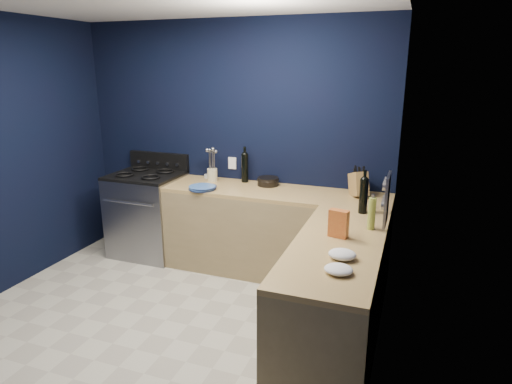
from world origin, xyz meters
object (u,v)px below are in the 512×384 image
at_px(plate_stack, 202,188).
at_px(knife_block, 358,184).
at_px(gas_range, 148,215).
at_px(utensil_crock, 212,175).
at_px(crouton_bag, 339,224).

relative_size(plate_stack, knife_block, 1.20).
height_order(gas_range, utensil_crock, utensil_crock).
bearing_deg(knife_block, gas_range, 153.17).
height_order(plate_stack, crouton_bag, crouton_bag).
distance_m(plate_stack, knife_block, 1.57).
xyz_separation_m(plate_stack, utensil_crock, (-0.05, 0.34, 0.05)).
xyz_separation_m(gas_range, crouton_bag, (2.35, -1.01, 0.54)).
xyz_separation_m(gas_range, knife_block, (2.34, 0.12, 0.56)).
xyz_separation_m(gas_range, utensil_crock, (0.76, 0.15, 0.51)).
bearing_deg(knife_block, crouton_bag, -119.52).
bearing_deg(crouton_bag, plate_stack, 163.51).
bearing_deg(utensil_crock, crouton_bag, -36.34).
bearing_deg(utensil_crock, gas_range, -168.73).
xyz_separation_m(knife_block, crouton_bag, (0.00, -1.13, -0.01)).
distance_m(plate_stack, utensil_crock, 0.35).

